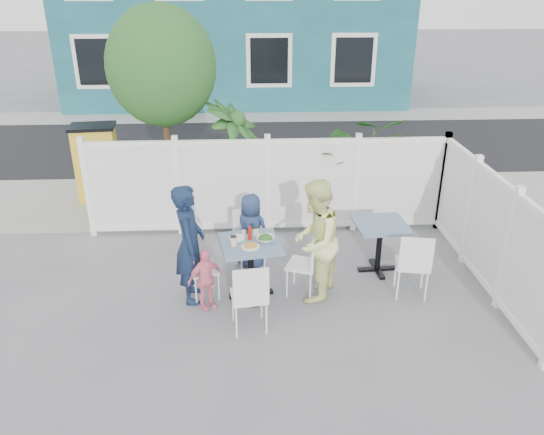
{
  "coord_description": "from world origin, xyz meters",
  "views": [
    {
      "loc": [
        -0.22,
        -5.68,
        3.93
      ],
      "look_at": [
        0.1,
        0.82,
        0.97
      ],
      "focal_mm": 35.0,
      "sensor_mm": 36.0,
      "label": 1
    }
  ],
  "objects_px": {
    "man": "(190,244)",
    "main_table": "(250,255)",
    "spare_table": "(380,234)",
    "boy": "(251,231)",
    "chair_back": "(248,235)",
    "utility_cabinet": "(97,164)",
    "chair_near": "(250,293)",
    "chair_left": "(198,265)",
    "chair_right": "(308,260)",
    "woman": "(315,241)",
    "toddler": "(205,279)"
  },
  "relations": [
    {
      "from": "chair_near",
      "to": "man",
      "type": "xyz_separation_m",
      "value": [
        -0.76,
        0.78,
        0.27
      ]
    },
    {
      "from": "chair_near",
      "to": "boy",
      "type": "distance_m",
      "value": 1.63
    },
    {
      "from": "spare_table",
      "to": "chair_right",
      "type": "distance_m",
      "value": 1.23
    },
    {
      "from": "chair_back",
      "to": "chair_right",
      "type": "bearing_deg",
      "value": 119.09
    },
    {
      "from": "spare_table",
      "to": "boy",
      "type": "relative_size",
      "value": 0.68
    },
    {
      "from": "man",
      "to": "toddler",
      "type": "distance_m",
      "value": 0.5
    },
    {
      "from": "main_table",
      "to": "spare_table",
      "type": "bearing_deg",
      "value": 17.58
    },
    {
      "from": "chair_near",
      "to": "chair_back",
      "type": "bearing_deg",
      "value": 82.55
    },
    {
      "from": "main_table",
      "to": "chair_left",
      "type": "height_order",
      "value": "chair_left"
    },
    {
      "from": "chair_near",
      "to": "man",
      "type": "bearing_deg",
      "value": 126.47
    },
    {
      "from": "chair_back",
      "to": "man",
      "type": "distance_m",
      "value": 1.16
    },
    {
      "from": "utility_cabinet",
      "to": "main_table",
      "type": "bearing_deg",
      "value": -57.71
    },
    {
      "from": "woman",
      "to": "toddler",
      "type": "xyz_separation_m",
      "value": [
        -1.41,
        -0.21,
        -0.41
      ]
    },
    {
      "from": "spare_table",
      "to": "man",
      "type": "height_order",
      "value": "man"
    },
    {
      "from": "chair_near",
      "to": "chair_right",
      "type": "bearing_deg",
      "value": 38.61
    },
    {
      "from": "chair_right",
      "to": "woman",
      "type": "bearing_deg",
      "value": -112.37
    },
    {
      "from": "spare_table",
      "to": "boy",
      "type": "distance_m",
      "value": 1.85
    },
    {
      "from": "spare_table",
      "to": "man",
      "type": "bearing_deg",
      "value": -167.09
    },
    {
      "from": "man",
      "to": "main_table",
      "type": "bearing_deg",
      "value": -91.88
    },
    {
      "from": "toddler",
      "to": "main_table",
      "type": "bearing_deg",
      "value": -8.49
    },
    {
      "from": "woman",
      "to": "utility_cabinet",
      "type": "bearing_deg",
      "value": -111.55
    },
    {
      "from": "main_table",
      "to": "chair_right",
      "type": "xyz_separation_m",
      "value": [
        0.76,
        0.02,
        -0.11
      ]
    },
    {
      "from": "spare_table",
      "to": "chair_near",
      "type": "xyz_separation_m",
      "value": [
        -1.87,
        -1.38,
        -0.05
      ]
    },
    {
      "from": "chair_near",
      "to": "man",
      "type": "relative_size",
      "value": 0.57
    },
    {
      "from": "main_table",
      "to": "toddler",
      "type": "xyz_separation_m",
      "value": [
        -0.58,
        -0.26,
        -0.2
      ]
    },
    {
      "from": "boy",
      "to": "spare_table",
      "type": "bearing_deg",
      "value": -164.24
    },
    {
      "from": "utility_cabinet",
      "to": "spare_table",
      "type": "relative_size",
      "value": 1.82
    },
    {
      "from": "chair_near",
      "to": "man",
      "type": "height_order",
      "value": "man"
    },
    {
      "from": "spare_table",
      "to": "boy",
      "type": "height_order",
      "value": "boy"
    },
    {
      "from": "chair_left",
      "to": "chair_right",
      "type": "distance_m",
      "value": 1.46
    },
    {
      "from": "utility_cabinet",
      "to": "man",
      "type": "bearing_deg",
      "value": -66.27
    },
    {
      "from": "chair_back",
      "to": "man",
      "type": "height_order",
      "value": "man"
    },
    {
      "from": "woman",
      "to": "toddler",
      "type": "distance_m",
      "value": 1.49
    },
    {
      "from": "chair_left",
      "to": "man",
      "type": "xyz_separation_m",
      "value": [
        -0.08,
        -0.01,
        0.32
      ]
    },
    {
      "from": "main_table",
      "to": "chair_back",
      "type": "relative_size",
      "value": 1.0
    },
    {
      "from": "spare_table",
      "to": "chair_left",
      "type": "xyz_separation_m",
      "value": [
        -2.55,
        -0.59,
        -0.1
      ]
    },
    {
      "from": "spare_table",
      "to": "boy",
      "type": "bearing_deg",
      "value": 172.43
    },
    {
      "from": "utility_cabinet",
      "to": "chair_back",
      "type": "height_order",
      "value": "utility_cabinet"
    },
    {
      "from": "utility_cabinet",
      "to": "main_table",
      "type": "relative_size",
      "value": 1.59
    },
    {
      "from": "toddler",
      "to": "spare_table",
      "type": "bearing_deg",
      "value": -13.12
    },
    {
      "from": "spare_table",
      "to": "man",
      "type": "relative_size",
      "value": 0.48
    },
    {
      "from": "chair_right",
      "to": "woman",
      "type": "xyz_separation_m",
      "value": [
        0.07,
        -0.07,
        0.31
      ]
    },
    {
      "from": "chair_left",
      "to": "woman",
      "type": "xyz_separation_m",
      "value": [
        1.53,
        -0.04,
        0.34
      ]
    },
    {
      "from": "utility_cabinet",
      "to": "main_table",
      "type": "distance_m",
      "value": 4.58
    },
    {
      "from": "boy",
      "to": "main_table",
      "type": "bearing_deg",
      "value": 112.17
    },
    {
      "from": "chair_back",
      "to": "spare_table",
      "type": "bearing_deg",
      "value": 157.39
    },
    {
      "from": "chair_right",
      "to": "boy",
      "type": "relative_size",
      "value": 0.78
    },
    {
      "from": "chair_right",
      "to": "toddler",
      "type": "bearing_deg",
      "value": 123.13
    },
    {
      "from": "utility_cabinet",
      "to": "chair_near",
      "type": "relative_size",
      "value": 1.51
    },
    {
      "from": "main_table",
      "to": "man",
      "type": "height_order",
      "value": "man"
    }
  ]
}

